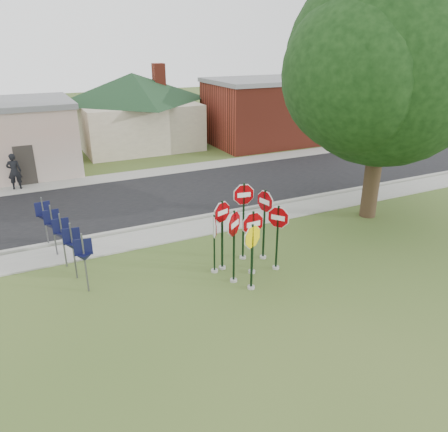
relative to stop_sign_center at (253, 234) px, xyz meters
name	(u,v)px	position (x,y,z in m)	size (l,w,h in m)	color
ground	(265,292)	(-0.23, -1.25, -1.45)	(120.00, 120.00, 0.00)	#39541F
sidewalk_near	(197,228)	(-0.23, 4.25, -1.42)	(60.00, 1.60, 0.06)	gray
road	(163,196)	(-0.23, 8.75, -1.43)	(60.00, 7.00, 0.04)	black
sidewalk_far	(139,174)	(-0.23, 13.05, -1.42)	(60.00, 1.60, 0.06)	gray
curb	(189,219)	(-0.23, 5.25, -1.38)	(60.00, 0.20, 0.14)	gray
stop_sign_center	(253,234)	(0.00, 0.00, 0.00)	(1.10, 0.24, 2.37)	#9B9891
stop_sign_yellow	(252,249)	(-0.52, -0.88, -0.04)	(0.96, 0.41, 2.34)	#9B9891
stop_sign_left	(234,236)	(-0.82, -0.24, 0.20)	(0.91, 0.71, 2.63)	#9B9891
stop_sign_right	(278,229)	(0.89, -0.12, 0.04)	(0.64, 0.83, 2.44)	#9B9891
stop_sign_back_right	(244,210)	(0.22, 1.07, 0.42)	(1.03, 0.24, 2.98)	#9B9891
stop_sign_back_left	(222,226)	(-0.78, 0.70, 0.15)	(0.94, 0.36, 2.61)	#9B9891
stop_sign_far_right	(264,215)	(0.90, 0.76, 0.26)	(0.24, 1.04, 2.73)	#9B9891
stop_sign_far_left	(214,237)	(-1.12, 0.61, -0.12)	(0.28, 1.00, 2.21)	#9B9891
route_sign_row	(62,235)	(-5.63, 3.25, -0.23)	(1.43, 4.63, 2.00)	#59595E
building_house	(133,95)	(1.77, 20.75, 2.20)	(11.60, 11.60, 6.20)	beige
building_brick	(276,110)	(11.76, 17.24, 0.95)	(10.20, 6.20, 4.75)	maroon
oak_tree	(387,65)	(7.27, 2.25, 5.03)	(11.73, 11.13, 10.55)	black
bg_tree_right	(323,59)	(21.77, 24.75, 4.13)	(5.60, 5.60, 8.40)	black
pedestrian	(14,171)	(-6.82, 13.18, -0.44)	(0.70, 0.46, 1.91)	black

